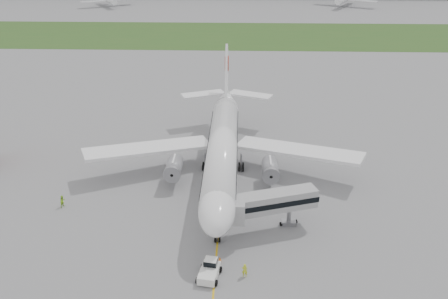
{
  "coord_description": "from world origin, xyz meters",
  "views": [
    {
      "loc": [
        2.86,
        -71.99,
        40.51
      ],
      "look_at": [
        0.33,
        2.0,
        6.22
      ],
      "focal_mm": 40.0,
      "sensor_mm": 36.0,
      "label": 1
    }
  ],
  "objects_px": {
    "airliner": "(223,145)",
    "ground_crew_near": "(245,270)",
    "pushback_tug": "(210,270)",
    "jet_bridge": "(269,203)"
  },
  "relations": [
    {
      "from": "airliner",
      "to": "ground_crew_near",
      "type": "relative_size",
      "value": 28.34
    },
    {
      "from": "jet_bridge",
      "to": "ground_crew_near",
      "type": "distance_m",
      "value": 11.33
    },
    {
      "from": "airliner",
      "to": "pushback_tug",
      "type": "xyz_separation_m",
      "value": [
        -0.64,
        -27.12,
        -4.74
      ]
    },
    {
      "from": "pushback_tug",
      "to": "jet_bridge",
      "type": "bearing_deg",
      "value": 62.74
    },
    {
      "from": "pushback_tug",
      "to": "ground_crew_near",
      "type": "height_order",
      "value": "pushback_tug"
    },
    {
      "from": "pushback_tug",
      "to": "jet_bridge",
      "type": "relative_size",
      "value": 0.33
    },
    {
      "from": "airliner",
      "to": "ground_crew_near",
      "type": "height_order",
      "value": "airliner"
    },
    {
      "from": "jet_bridge",
      "to": "ground_crew_near",
      "type": "relative_size",
      "value": 6.78
    },
    {
      "from": "pushback_tug",
      "to": "jet_bridge",
      "type": "height_order",
      "value": "jet_bridge"
    },
    {
      "from": "ground_crew_near",
      "to": "airliner",
      "type": "bearing_deg",
      "value": -78.15
    }
  ]
}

